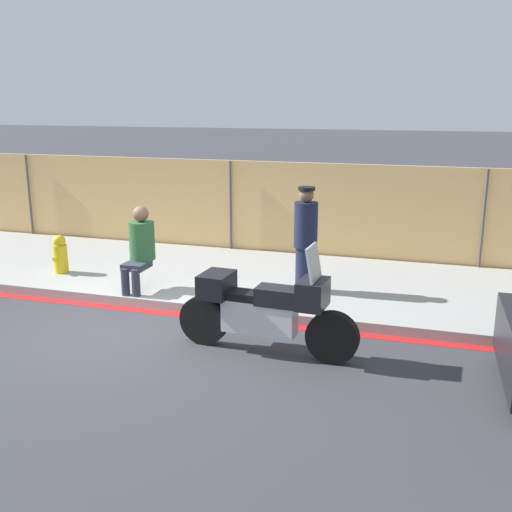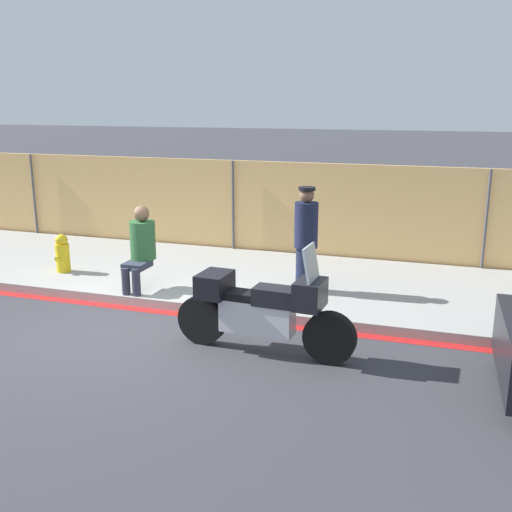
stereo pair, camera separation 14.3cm
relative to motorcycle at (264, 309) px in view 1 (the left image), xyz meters
name	(u,v)px [view 1 (the left image)]	position (x,y,z in m)	size (l,w,h in m)	color
ground_plane	(124,333)	(-2.01, 0.06, -0.57)	(120.00, 120.00, 0.00)	#38383D
sidewalk	(199,275)	(-2.01, 2.75, -0.50)	(35.32, 3.44, 0.14)	#9E9E99
curb_paint_stripe	(153,311)	(-2.01, 0.94, -0.57)	(35.32, 0.18, 0.01)	red
storefront_fence	(232,208)	(-2.01, 4.56, 0.39)	(33.55, 0.17, 1.92)	#E5B26B
motorcycle	(264,309)	(0.00, 0.00, 0.00)	(2.34, 0.58, 1.43)	black
officer_standing	(306,239)	(0.03, 2.18, 0.42)	(0.37, 0.37, 1.65)	#191E38
person_seated_on_curb	(140,244)	(-2.47, 1.50, 0.31)	(0.40, 0.69, 1.33)	#2D3342
fire_hydrant	(60,254)	(-4.27, 1.94, -0.10)	(0.24, 0.30, 0.67)	gold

